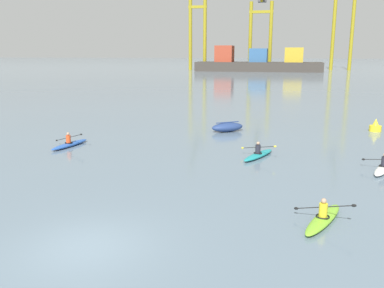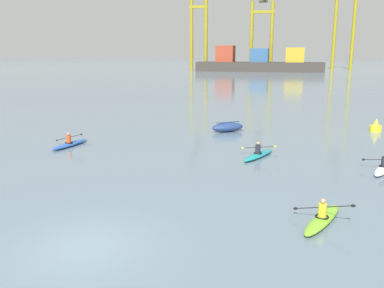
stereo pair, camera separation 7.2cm
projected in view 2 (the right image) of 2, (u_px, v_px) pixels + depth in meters
The scene contains 11 objects.
ground_plane at pixel (86, 247), 12.89m from camera, with size 800.00×800.00×0.00m, color slate.
container_barge at pixel (259, 63), 129.46m from camera, with size 39.41×9.81×8.03m.
gantry_crane_west at pixel (198, 20), 137.03m from camera, with size 6.24×16.63×33.71m.
gantry_crane_west_mid at pixel (262, 22), 136.65m from camera, with size 7.97×15.22×33.61m.
gantry_crane_east_mid at pixel (346, 11), 134.80m from camera, with size 7.15×15.35×38.58m.
capsized_dinghy at pixel (228, 127), 31.51m from camera, with size 2.75×2.41×0.76m.
channel_buoy at pixel (376, 127), 31.61m from camera, with size 0.90×0.90×1.00m.
kayak_white at pixel (384, 168), 21.14m from camera, with size 2.10×3.36×0.95m.
kayak_blue at pixel (70, 144), 26.61m from camera, with size 2.20×3.45×0.97m.
kayak_teal at pixel (258, 154), 23.85m from camera, with size 2.10×3.36×0.95m.
kayak_lime at pixel (323, 218), 14.70m from camera, with size 2.08×3.37×0.97m.
Camera 2 is at (5.92, -10.81, 6.02)m, focal length 38.19 mm.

